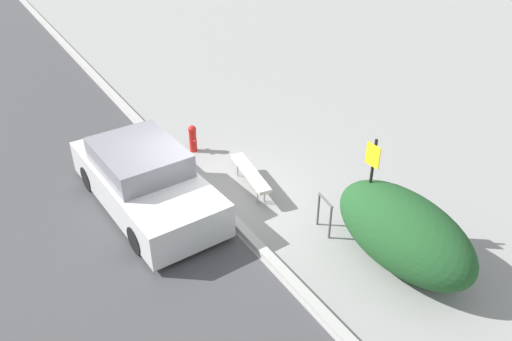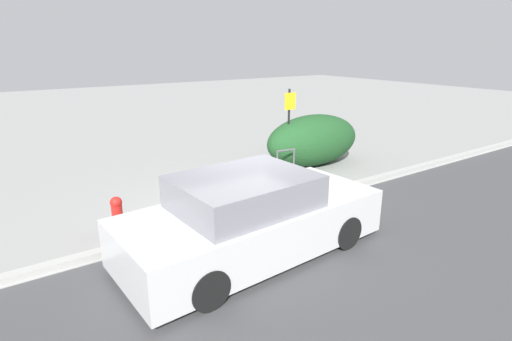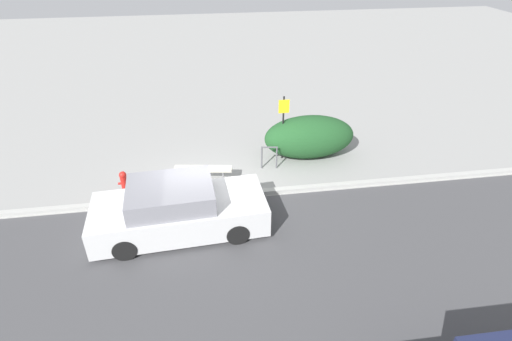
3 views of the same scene
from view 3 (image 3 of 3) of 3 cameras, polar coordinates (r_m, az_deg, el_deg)
name	(u,v)px [view 3 (image 3 of 3)]	position (r m, az deg, el deg)	size (l,w,h in m)	color
ground_plane	(207,198)	(12.19, -7.05, -3.98)	(60.00, 60.00, 0.00)	gray
curb	(207,197)	(12.16, -7.07, -3.73)	(60.00, 0.20, 0.13)	#A8A8A3
bench	(203,169)	(12.81, -7.58, 0.22)	(1.86, 0.60, 0.49)	#99999E
bike_rack	(269,155)	(13.35, 1.91, 2.21)	(0.55, 0.13, 0.83)	#515156
sign_post	(283,122)	(13.59, 3.90, 6.88)	(0.36, 0.08, 2.30)	black
fire_hydrant	(124,182)	(12.76, -18.33, -1.55)	(0.36, 0.22, 0.77)	red
shrub_hedge	(309,137)	(14.12, 7.61, 4.79)	(3.17, 1.58, 1.50)	#1E4C23
parked_car_near	(178,210)	(10.76, -11.08, -5.53)	(4.62, 2.13, 1.44)	black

